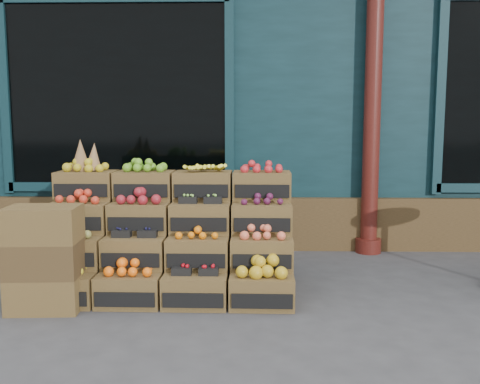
{
  "coord_description": "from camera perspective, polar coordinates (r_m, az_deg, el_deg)",
  "views": [
    {
      "loc": [
        -0.09,
        -3.82,
        1.43
      ],
      "look_at": [
        -0.2,
        0.7,
        0.85
      ],
      "focal_mm": 40.0,
      "sensor_mm": 36.0,
      "label": 1
    }
  ],
  "objects": [
    {
      "name": "ground",
      "position": [
        4.08,
        2.65,
        -13.22
      ],
      "size": [
        60.0,
        60.0,
        0.0
      ],
      "primitive_type": "plane",
      "color": "#3E3E41",
      "rests_on": "ground"
    },
    {
      "name": "shop_facade",
      "position": [
        8.98,
        2.02,
        13.5
      ],
      "size": [
        12.0,
        6.24,
        4.8
      ],
      "color": "#0D272C",
      "rests_on": "ground"
    },
    {
      "name": "crate_display",
      "position": [
        4.67,
        -7.48,
        -5.46
      ],
      "size": [
        2.08,
        1.03,
        1.3
      ],
      "rotation": [
        0.0,
        0.0,
        -0.01
      ],
      "color": "brown",
      "rests_on": "ground"
    },
    {
      "name": "spare_crates",
      "position": [
        4.39,
        -20.11,
        -6.68
      ],
      "size": [
        0.56,
        0.4,
        0.81
      ],
      "rotation": [
        0.0,
        0.0,
        0.06
      ],
      "color": "brown",
      "rests_on": "ground"
    },
    {
      "name": "shopkeeper",
      "position": [
        6.78,
        -13.33,
        3.89
      ],
      "size": [
        0.84,
        0.63,
        2.1
      ],
      "primitive_type": "imported",
      "rotation": [
        0.0,
        0.0,
        3.33
      ],
      "color": "#154C25",
      "rests_on": "ground"
    }
  ]
}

